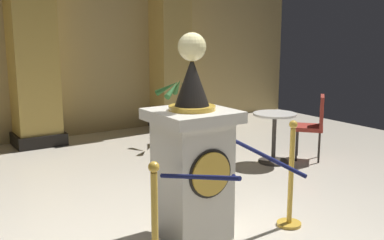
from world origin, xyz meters
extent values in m
cube|color=tan|center=(0.00, 4.95, 1.82)|extent=(11.64, 0.16, 3.64)
cube|color=beige|center=(0.25, 0.24, 0.55)|extent=(0.56, 0.56, 1.09)
cube|color=beige|center=(0.25, 0.24, 1.14)|extent=(0.70, 0.70, 0.10)
cylinder|color=gold|center=(0.25, -0.05, 0.68)|extent=(0.39, 0.03, 0.39)
cylinder|color=black|center=(0.25, -0.04, 0.68)|extent=(0.43, 0.01, 0.43)
cylinder|color=gold|center=(0.25, 0.24, 1.21)|extent=(0.42, 0.42, 0.04)
cone|color=black|center=(0.25, 0.24, 1.45)|extent=(0.31, 0.31, 0.43)
cylinder|color=gold|center=(0.25, 0.24, 1.65)|extent=(0.03, 0.03, 0.06)
sphere|color=beige|center=(0.25, 0.24, 1.75)|extent=(0.25, 0.25, 0.25)
cylinder|color=gold|center=(-0.50, -0.40, 0.46)|extent=(0.05, 0.05, 0.92)
sphere|color=gold|center=(-0.50, -0.40, 0.96)|extent=(0.08, 0.08, 0.08)
cylinder|color=gold|center=(1.17, -0.10, 0.01)|extent=(0.24, 0.24, 0.03)
cylinder|color=gold|center=(1.17, -0.10, 0.49)|extent=(0.05, 0.05, 0.98)
sphere|color=gold|center=(1.17, -0.10, 1.02)|extent=(0.08, 0.08, 0.08)
cylinder|color=#141947|center=(-0.08, -0.33, 0.79)|extent=(0.19, 0.85, 0.22)
cylinder|color=#141947|center=(0.75, -0.18, 0.79)|extent=(0.19, 0.85, 0.22)
sphere|color=#141947|center=(0.34, -0.25, 0.70)|extent=(0.04, 0.04, 0.04)
cube|color=black|center=(2.61, 4.60, 0.10)|extent=(0.72, 0.72, 0.20)
cube|color=tan|center=(2.61, 4.60, 1.75)|extent=(0.63, 0.63, 3.50)
cube|color=black|center=(0.00, 4.60, 0.10)|extent=(0.79, 0.79, 0.20)
cube|color=gold|center=(0.00, 4.60, 1.75)|extent=(0.69, 0.69, 3.50)
cylinder|color=#2D2823|center=(1.96, 3.19, 0.24)|extent=(0.48, 0.48, 0.47)
cylinder|color=brown|center=(1.96, 3.19, 0.64)|extent=(0.08, 0.08, 0.33)
cone|color=#2D662D|center=(2.17, 3.21, 0.96)|extent=(0.43, 0.13, 0.26)
cone|color=#2D662D|center=(2.04, 3.39, 0.96)|extent=(0.21, 0.39, 0.35)
cone|color=#2D662D|center=(1.80, 3.33, 0.96)|extent=(0.35, 0.35, 0.32)
cone|color=#2D662D|center=(1.77, 3.11, 0.96)|extent=(0.40, 0.27, 0.31)
cone|color=#2D662D|center=(1.99, 2.99, 0.96)|extent=(0.14, 0.43, 0.23)
cylinder|color=#332D28|center=(2.55, 1.58, 0.01)|extent=(0.43, 0.43, 0.03)
cylinder|color=#332D28|center=(2.55, 1.58, 0.36)|extent=(0.06, 0.06, 0.71)
cylinder|color=silver|center=(2.55, 1.58, 0.71)|extent=(0.61, 0.61, 0.03)
cylinder|color=black|center=(3.11, 1.66, 0.23)|extent=(0.03, 0.03, 0.45)
cylinder|color=black|center=(2.87, 1.45, 0.23)|extent=(0.03, 0.03, 0.45)
cylinder|color=black|center=(3.32, 1.42, 0.23)|extent=(0.03, 0.03, 0.45)
cylinder|color=black|center=(3.08, 1.21, 0.23)|extent=(0.03, 0.03, 0.45)
cube|color=maroon|center=(3.10, 1.43, 0.48)|extent=(0.56, 0.56, 0.06)
cube|color=maroon|center=(3.21, 1.30, 0.73)|extent=(0.33, 0.30, 0.45)
camera|label=1|loc=(-1.94, -3.07, 1.89)|focal=42.50mm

